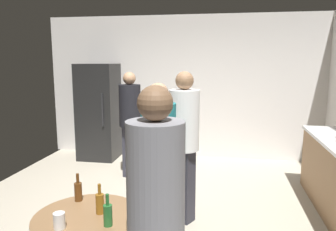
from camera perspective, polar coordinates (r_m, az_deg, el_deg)
The scene contains 12 objects.
ground_plane at distance 4.18m, azimuth -2.43°, elevation -17.66°, with size 5.20×5.20×0.10m, color #B2A893.
wall_back at distance 6.33m, azimuth 2.62°, elevation 4.91°, with size 5.32×0.06×2.70m, color silver.
refrigerator at distance 6.37m, azimuth -11.93°, elevation 0.66°, with size 0.70×0.68×1.80m.
foreground_table at distance 2.64m, azimuth -13.66°, elevation -18.56°, with size 0.80×0.80×0.73m.
beer_bottle_amber at distance 2.57m, azimuth -11.74°, elevation -14.61°, with size 0.06×0.06×0.23m.
beer_bottle_brown at distance 2.82m, azimuth -15.32°, elevation -12.51°, with size 0.06×0.06×0.23m.
beer_bottle_green at distance 2.39m, azimuth -10.40°, elevation -16.51°, with size 0.06×0.06×0.23m.
plastic_cup_white at distance 2.45m, azimuth -18.36°, elevation -16.93°, with size 0.08×0.08×0.11m, color white.
person_in_teal_shirt at distance 3.20m, azimuth -1.67°, elevation -6.68°, with size 0.45×0.45×1.66m.
person_in_gray_shirt at distance 1.99m, azimuth -2.12°, elevation -15.64°, with size 0.38×0.38×1.73m.
person_in_black_shirt at distance 5.22m, azimuth -6.60°, elevation -0.17°, with size 0.39×0.39×1.69m.
person_in_white_shirt at distance 3.72m, azimuth 2.80°, elevation -3.48°, with size 0.46×0.46×1.75m.
Camera 1 is at (0.81, -3.63, 1.86)m, focal length 35.12 mm.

